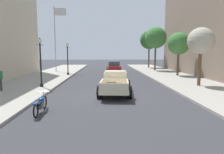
% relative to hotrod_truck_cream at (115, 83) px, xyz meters
% --- Properties ---
extents(ground_plane, '(140.00, 140.00, 0.00)m').
position_rel_hotrod_truck_cream_xyz_m(ground_plane, '(-0.20, -0.71, -0.75)').
color(ground_plane, '#333338').
extents(sidewalk_left, '(5.50, 64.00, 0.15)m').
position_rel_hotrod_truck_cream_xyz_m(sidewalk_left, '(-7.45, -0.71, -0.68)').
color(sidewalk_left, '#9E998E').
rests_on(sidewalk_left, ground).
extents(sidewalk_right, '(5.50, 64.00, 0.15)m').
position_rel_hotrod_truck_cream_xyz_m(sidewalk_right, '(7.05, -0.71, -0.68)').
color(sidewalk_right, '#9E998E').
rests_on(sidewalk_right, ground).
extents(hotrod_truck_cream, '(2.45, 5.04, 1.58)m').
position_rel_hotrod_truck_cream_xyz_m(hotrod_truck_cream, '(0.00, 0.00, 0.00)').
color(hotrod_truck_cream, beige).
rests_on(hotrod_truck_cream, ground).
extents(motorcycle_parked, '(0.62, 2.12, 0.93)m').
position_rel_hotrod_truck_cream_xyz_m(motorcycle_parked, '(-3.76, -4.48, -0.31)').
color(motorcycle_parked, black).
rests_on(motorcycle_parked, ground).
extents(car_background_red, '(1.99, 4.36, 1.65)m').
position_rel_hotrod_truck_cream_xyz_m(car_background_red, '(0.50, 14.55, 0.01)').
color(car_background_red, '#AD1E1E').
rests_on(car_background_red, ground).
extents(street_lamp_near, '(0.50, 0.32, 3.85)m').
position_rel_hotrod_truck_cream_xyz_m(street_lamp_near, '(-5.76, 2.05, 1.63)').
color(street_lamp_near, black).
rests_on(street_lamp_near, sidewalk_left).
extents(street_lamp_far, '(0.50, 0.32, 3.85)m').
position_rel_hotrod_truck_cream_xyz_m(street_lamp_far, '(-5.26, 10.77, 1.63)').
color(street_lamp_far, black).
rests_on(street_lamp_far, sidewalk_left).
extents(flagpole, '(1.74, 0.16, 9.16)m').
position_rel_hotrod_truck_cream_xyz_m(flagpole, '(-7.53, 15.07, 5.02)').
color(flagpole, '#B2B2B7').
rests_on(flagpole, sidewalk_left).
extents(street_tree_nearest, '(2.13, 2.13, 4.70)m').
position_rel_hotrod_truck_cream_xyz_m(street_tree_nearest, '(7.00, 2.20, 2.99)').
color(street_tree_nearest, brown).
rests_on(street_tree_nearest, sidewalk_right).
extents(street_tree_second, '(2.60, 2.60, 5.06)m').
position_rel_hotrod_truck_cream_xyz_m(street_tree_second, '(7.93, 9.56, 3.13)').
color(street_tree_second, brown).
rests_on(street_tree_second, sidewalk_right).
extents(street_tree_third, '(3.23, 3.23, 6.56)m').
position_rel_hotrod_truck_cream_xyz_m(street_tree_third, '(6.96, 16.48, 4.32)').
color(street_tree_third, brown).
rests_on(street_tree_third, sidewalk_right).
extents(street_tree_farthest, '(3.30, 3.30, 6.63)m').
position_rel_hotrod_truck_cream_xyz_m(street_tree_farthest, '(7.29, 22.38, 4.35)').
color(street_tree_farthest, brown).
rests_on(street_tree_farthest, sidewalk_right).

